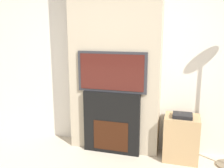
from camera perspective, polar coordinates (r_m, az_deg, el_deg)
name	(u,v)px	position (r m, az deg, el deg)	size (l,w,h in m)	color
wall_back	(118,57)	(3.70, 1.37, 6.17)	(6.00, 0.06, 2.70)	silver
chimney_breast	(115,58)	(3.53, 0.65, 5.88)	(1.29, 0.29, 2.70)	tan
fireplace	(112,123)	(3.61, -0.01, -8.80)	(0.81, 0.15, 0.90)	black
television	(112,72)	(3.41, -0.01, 2.76)	(0.97, 0.07, 0.56)	#2D2D33
media_stand	(181,137)	(3.59, 15.52, -11.66)	(0.46, 0.38, 0.66)	tan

